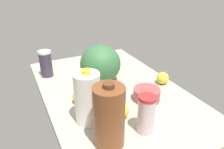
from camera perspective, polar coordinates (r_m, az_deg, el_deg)
countertop at (r=128.27cm, az=0.00°, el=-4.61°), size 120.00×76.00×3.00cm
shaker_bottle at (r=146.54cm, az=-16.88°, el=2.74°), size 8.00×8.00×17.19cm
milk_jug at (r=97.60cm, az=-6.41°, el=-6.15°), size 11.57×11.57×26.14cm
tumbler_cup at (r=94.19cm, az=8.94°, el=-10.19°), size 7.57×7.57×17.64cm
mixing_bowl at (r=118.33cm, az=9.05°, el=-5.15°), size 14.17×14.17×6.61cm
chocolate_milk_jug at (r=84.82cm, az=-0.79°, el=-10.96°), size 12.32×12.32×27.62cm
watermelon at (r=132.72cm, az=-3.04°, el=2.79°), size 24.58×24.58×23.07cm
lemon_far_back at (r=104.00cm, az=2.39°, el=-9.39°), size 7.50×7.50×7.50cm
lemon_loose at (r=115.55cm, az=-8.52°, el=-5.75°), size 7.28×7.28×7.28cm
lemon_by_jug at (r=136.14cm, az=13.09°, el=-0.91°), size 7.44×7.44×7.44cm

